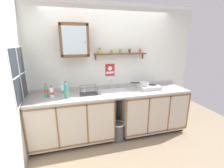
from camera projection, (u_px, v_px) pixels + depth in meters
name	position (u px, v px, depth m)	size (l,w,h in m)	color
floor	(118.00, 146.00, 2.94)	(6.14, 6.14, 0.00)	gray
back_wall	(109.00, 70.00, 3.25)	(3.74, 0.07, 2.65)	silver
side_wall_left	(4.00, 90.00, 1.95)	(0.05, 3.49, 2.65)	silver
lower_cabinet_run	(73.00, 120.00, 2.97)	(1.52, 0.63, 0.92)	black
lower_cabinet_run_right	(151.00, 110.00, 3.39)	(1.40, 0.63, 0.92)	black
countertop	(113.00, 93.00, 3.04)	(3.10, 0.65, 0.03)	#B2B2AD
backsplash	(109.00, 86.00, 3.31)	(3.10, 0.02, 0.08)	#B2B2AD
sink	(114.00, 93.00, 3.09)	(0.58, 0.45, 0.38)	silver
hot_plate_stove	(149.00, 87.00, 3.27)	(0.42, 0.33, 0.08)	silver
saucepan	(144.00, 83.00, 3.24)	(0.38, 0.20, 0.07)	silver
bottle_water_clear_0	(63.00, 90.00, 2.81)	(0.08, 0.08, 0.26)	silver
bottle_opaque_white_1	(52.00, 92.00, 2.73)	(0.07, 0.07, 0.22)	white
bottle_soda_green_2	(46.00, 91.00, 2.76)	(0.06, 0.06, 0.25)	#4CB266
bottle_detergent_teal_3	(66.00, 91.00, 2.69)	(0.07, 0.07, 0.31)	teal
dish_rack	(88.00, 93.00, 2.94)	(0.33, 0.23, 0.16)	#333338
wall_cabinet	(74.00, 40.00, 2.76)	(0.50, 0.32, 0.58)	brown
spice_shelf	(121.00, 53.00, 3.13)	(1.08, 0.14, 0.23)	brown
warning_sign	(110.00, 70.00, 3.22)	(0.19, 0.01, 0.25)	#B2261E
window	(19.00, 75.00, 2.43)	(0.03, 0.68, 0.88)	#262D38
trash_bin	(118.00, 131.00, 3.08)	(0.26, 0.26, 0.38)	#4C4C51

